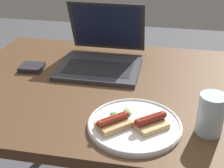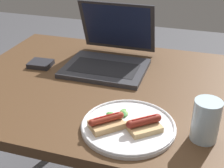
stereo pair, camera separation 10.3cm
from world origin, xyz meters
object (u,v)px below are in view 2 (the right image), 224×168
object	(u,v)px
plate	(128,126)
drinking_glass	(206,121)
external_drive	(41,64)
laptop	(109,56)

from	to	relation	value
plate	drinking_glass	bearing A→B (deg)	4.43
external_drive	laptop	bearing A→B (deg)	15.36
plate	external_drive	bearing A→B (deg)	146.01
plate	drinking_glass	world-z (taller)	drinking_glass
laptop	external_drive	xyz separation A→B (m)	(-0.27, -0.09, -0.03)
plate	external_drive	world-z (taller)	external_drive
plate	external_drive	size ratio (longest dim) A/B	2.90
drinking_glass	external_drive	size ratio (longest dim) A/B	1.27
drinking_glass	external_drive	xyz separation A→B (m)	(-0.67, 0.29, -0.05)
plate	external_drive	distance (m)	0.55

